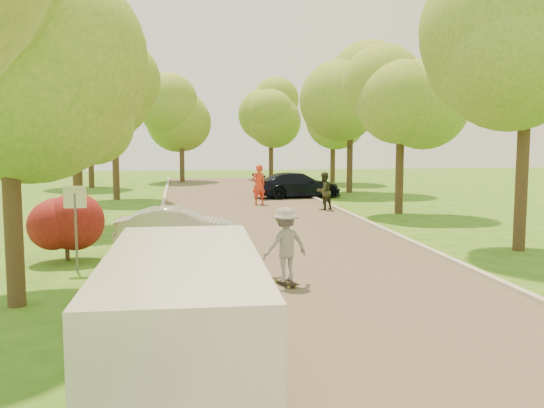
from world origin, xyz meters
TOP-DOWN VIEW (x-y plane):
  - ground at (0.00, 0.00)m, footprint 100.00×100.00m
  - road at (0.00, 8.00)m, footprint 8.00×60.00m
  - curb_left at (-4.05, 8.00)m, footprint 0.18×60.00m
  - curb_right at (4.05, 8.00)m, footprint 0.18×60.00m
  - street_sign at (-5.80, 4.00)m, footprint 0.55×0.06m
  - red_shrub at (-6.30, 5.50)m, footprint 1.70×1.70m
  - tree_l_mida at (-6.30, 1.00)m, footprint 4.71×4.60m
  - tree_l_midb at (-6.81, 12.00)m, footprint 4.30×4.20m
  - tree_l_far at (-6.39, 22.00)m, footprint 4.92×4.80m
  - tree_r_mida at (7.02, 5.00)m, footprint 5.13×5.00m
  - tree_r_midb at (6.60, 14.00)m, footprint 4.51×4.40m
  - tree_r_far at (7.23, 24.00)m, footprint 5.33×5.20m
  - tree_bg_a at (-8.78, 30.00)m, footprint 5.12×5.00m
  - tree_bg_b at (8.22, 32.00)m, footprint 5.12×5.00m
  - tree_bg_c at (-2.79, 34.00)m, footprint 4.92×4.80m
  - tree_bg_d at (4.22, 36.00)m, footprint 5.12×5.00m
  - minivan at (-3.20, -3.74)m, footprint 2.11×5.11m
  - silver_sedan at (-3.30, 7.14)m, footprint 3.80×1.50m
  - dark_sedan at (3.30, 21.45)m, footprint 5.08×2.59m
  - longboard at (-0.86, 1.83)m, footprint 0.52×0.90m
  - skateboarder at (-0.86, 1.83)m, footprint 1.24×0.96m
  - person_striped at (0.68, 18.25)m, footprint 0.86×0.71m
  - person_olive at (3.38, 15.65)m, footprint 1.08×1.01m

SIDE VIEW (x-z plane):
  - ground at x=0.00m, z-range 0.00..0.00m
  - road at x=0.00m, z-range 0.00..0.01m
  - curb_left at x=-4.05m, z-range 0.00..0.12m
  - curb_right at x=4.05m, z-range 0.00..0.12m
  - longboard at x=-0.86m, z-range 0.04..0.15m
  - silver_sedan at x=-3.30m, z-range 0.00..1.23m
  - dark_sedan at x=3.30m, z-range 0.00..1.41m
  - person_olive at x=3.38m, z-range 0.00..1.76m
  - skateboarder at x=-0.86m, z-range 0.11..1.81m
  - minivan at x=-3.20m, z-range 0.05..1.94m
  - person_striped at x=0.68m, z-range 0.00..2.01m
  - red_shrub at x=-6.30m, z-range 0.12..2.07m
  - street_sign at x=-5.80m, z-range 0.48..2.65m
  - tree_l_midb at x=-6.81m, z-range 1.28..7.89m
  - tree_r_midb at x=6.60m, z-range 1.38..8.38m
  - tree_bg_c at x=-2.79m, z-range 1.35..8.69m
  - tree_l_mida at x=-6.30m, z-range 1.48..8.87m
  - tree_bg_a at x=-8.78m, z-range 1.45..9.18m
  - tree_bg_d at x=4.22m, z-range 1.45..9.18m
  - tree_l_far at x=-6.39m, z-range 1.57..9.36m
  - tree_r_mida at x=7.02m, z-range 1.56..9.51m
  - tree_bg_b at x=8.22m, z-range 1.56..9.51m
  - tree_r_far at x=7.23m, z-range 1.66..10.00m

